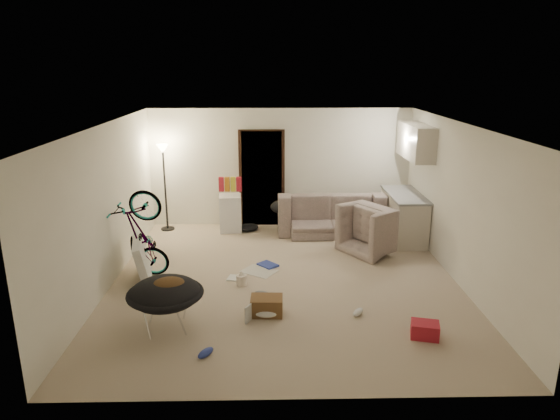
{
  "coord_description": "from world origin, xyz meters",
  "views": [
    {
      "loc": [
        -0.24,
        -7.43,
        3.35
      ],
      "look_at": [
        -0.06,
        0.6,
        1.01
      ],
      "focal_mm": 32.0,
      "sensor_mm": 36.0,
      "label": 1
    }
  ],
  "objects_px": {
    "kitchen_counter": "(404,217)",
    "tv_box": "(142,259)",
    "saucer_chair": "(166,300)",
    "bicycle": "(143,254)",
    "mini_fridge": "(230,213)",
    "floor_lamp": "(164,169)",
    "drink_case_b": "(425,330)",
    "juicer": "(241,279)",
    "drink_case_a": "(267,306)",
    "armchair": "(379,233)",
    "sofa": "(330,217)"
  },
  "relations": [
    {
      "from": "floor_lamp",
      "to": "drink_case_b",
      "type": "height_order",
      "value": "floor_lamp"
    },
    {
      "from": "juicer",
      "to": "floor_lamp",
      "type": "bearing_deg",
      "value": 121.21
    },
    {
      "from": "kitchen_counter",
      "to": "drink_case_a",
      "type": "relative_size",
      "value": 3.38
    },
    {
      "from": "floor_lamp",
      "to": "bicycle",
      "type": "xyz_separation_m",
      "value": [
        0.1,
        -2.47,
        -0.9
      ]
    },
    {
      "from": "armchair",
      "to": "bicycle",
      "type": "bearing_deg",
      "value": 71.88
    },
    {
      "from": "sofa",
      "to": "mini_fridge",
      "type": "relative_size",
      "value": 2.84
    },
    {
      "from": "kitchen_counter",
      "to": "saucer_chair",
      "type": "relative_size",
      "value": 1.51
    },
    {
      "from": "drink_case_a",
      "to": "juicer",
      "type": "bearing_deg",
      "value": 114.81
    },
    {
      "from": "kitchen_counter",
      "to": "drink_case_b",
      "type": "height_order",
      "value": "kitchen_counter"
    },
    {
      "from": "bicycle",
      "to": "mini_fridge",
      "type": "xyz_separation_m",
      "value": [
        1.24,
        2.37,
        -0.02
      ]
    },
    {
      "from": "tv_box",
      "to": "juicer",
      "type": "bearing_deg",
      "value": -23.08
    },
    {
      "from": "armchair",
      "to": "tv_box",
      "type": "height_order",
      "value": "tv_box"
    },
    {
      "from": "mini_fridge",
      "to": "drink_case_b",
      "type": "bearing_deg",
      "value": -61.26
    },
    {
      "from": "floor_lamp",
      "to": "kitchen_counter",
      "type": "distance_m",
      "value": 4.95
    },
    {
      "from": "kitchen_counter",
      "to": "sofa",
      "type": "distance_m",
      "value": 1.49
    },
    {
      "from": "tv_box",
      "to": "floor_lamp",
      "type": "bearing_deg",
      "value": 79.7
    },
    {
      "from": "kitchen_counter",
      "to": "armchair",
      "type": "bearing_deg",
      "value": -134.36
    },
    {
      "from": "saucer_chair",
      "to": "armchair",
      "type": "bearing_deg",
      "value": 40.2
    },
    {
      "from": "drink_case_b",
      "to": "tv_box",
      "type": "bearing_deg",
      "value": 168.74
    },
    {
      "from": "saucer_chair",
      "to": "tv_box",
      "type": "bearing_deg",
      "value": 113.23
    },
    {
      "from": "armchair",
      "to": "saucer_chair",
      "type": "xyz_separation_m",
      "value": [
        -3.4,
        -2.87,
        0.09
      ]
    },
    {
      "from": "mini_fridge",
      "to": "saucer_chair",
      "type": "distance_m",
      "value": 4.1
    },
    {
      "from": "armchair",
      "to": "drink_case_a",
      "type": "height_order",
      "value": "armchair"
    },
    {
      "from": "mini_fridge",
      "to": "tv_box",
      "type": "bearing_deg",
      "value": -121.14
    },
    {
      "from": "bicycle",
      "to": "saucer_chair",
      "type": "height_order",
      "value": "bicycle"
    },
    {
      "from": "sofa",
      "to": "bicycle",
      "type": "relative_size",
      "value": 1.41
    },
    {
      "from": "kitchen_counter",
      "to": "tv_box",
      "type": "xyz_separation_m",
      "value": [
        -4.73,
        -1.87,
        -0.1
      ]
    },
    {
      "from": "drink_case_a",
      "to": "juicer",
      "type": "relative_size",
      "value": 1.84
    },
    {
      "from": "floor_lamp",
      "to": "juicer",
      "type": "height_order",
      "value": "floor_lamp"
    },
    {
      "from": "armchair",
      "to": "tv_box",
      "type": "xyz_separation_m",
      "value": [
        -4.1,
        -1.23,
        0.01
      ]
    },
    {
      "from": "tv_box",
      "to": "sofa",
      "type": "bearing_deg",
      "value": 22.49
    },
    {
      "from": "sofa",
      "to": "drink_case_b",
      "type": "height_order",
      "value": "sofa"
    },
    {
      "from": "kitchen_counter",
      "to": "saucer_chair",
      "type": "bearing_deg",
      "value": -138.89
    },
    {
      "from": "kitchen_counter",
      "to": "mini_fridge",
      "type": "xyz_separation_m",
      "value": [
        -3.49,
        0.55,
        -0.06
      ]
    },
    {
      "from": "bicycle",
      "to": "drink_case_b",
      "type": "xyz_separation_m",
      "value": [
        4.04,
        -1.97,
        -0.3
      ]
    },
    {
      "from": "floor_lamp",
      "to": "drink_case_b",
      "type": "xyz_separation_m",
      "value": [
        4.14,
        -4.45,
        -1.21
      ]
    },
    {
      "from": "juicer",
      "to": "kitchen_counter",
      "type": "bearing_deg",
      "value": 34.86
    },
    {
      "from": "bicycle",
      "to": "drink_case_b",
      "type": "distance_m",
      "value": 4.5
    },
    {
      "from": "bicycle",
      "to": "drink_case_a",
      "type": "relative_size",
      "value": 3.46
    },
    {
      "from": "kitchen_counter",
      "to": "drink_case_b",
      "type": "xyz_separation_m",
      "value": [
        -0.69,
        -3.8,
        -0.34
      ]
    },
    {
      "from": "drink_case_b",
      "to": "drink_case_a",
      "type": "bearing_deg",
      "value": 176.14
    },
    {
      "from": "floor_lamp",
      "to": "drink_case_b",
      "type": "distance_m",
      "value": 6.19
    },
    {
      "from": "kitchen_counter",
      "to": "bicycle",
      "type": "distance_m",
      "value": 5.07
    },
    {
      "from": "mini_fridge",
      "to": "juicer",
      "type": "distance_m",
      "value": 2.76
    },
    {
      "from": "armchair",
      "to": "mini_fridge",
      "type": "distance_m",
      "value": 3.1
    },
    {
      "from": "floor_lamp",
      "to": "juicer",
      "type": "bearing_deg",
      "value": -58.79
    },
    {
      "from": "kitchen_counter",
      "to": "armchair",
      "type": "relative_size",
      "value": 1.49
    },
    {
      "from": "juicer",
      "to": "tv_box",
      "type": "bearing_deg",
      "value": 169.49
    },
    {
      "from": "sofa",
      "to": "mini_fridge",
      "type": "height_order",
      "value": "mini_fridge"
    },
    {
      "from": "juicer",
      "to": "armchair",
      "type": "bearing_deg",
      "value": 31.55
    }
  ]
}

